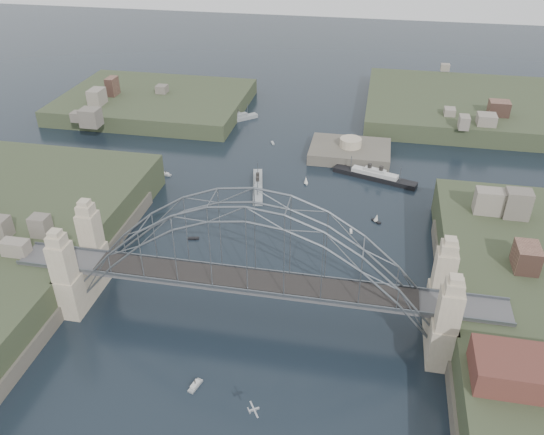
{
  "coord_description": "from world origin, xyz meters",
  "views": [
    {
      "loc": [
        17.4,
        -71.41,
        66.35
      ],
      "look_at": [
        0.0,
        18.0,
        10.0
      ],
      "focal_mm": 36.33,
      "sensor_mm": 36.0,
      "label": 1
    }
  ],
  "objects_px": {
    "naval_cruiser_near": "(258,186)",
    "ocean_liner": "(374,176)",
    "fort_island": "(349,157)",
    "naval_cruiser_far": "(234,119)",
    "bridge": "(251,262)"
  },
  "relations": [
    {
      "from": "fort_island",
      "to": "naval_cruiser_near",
      "type": "xyz_separation_m",
      "value": [
        -21.22,
        -23.27,
        1.14
      ]
    },
    {
      "from": "fort_island",
      "to": "ocean_liner",
      "type": "relative_size",
      "value": 1.0
    },
    {
      "from": "bridge",
      "to": "naval_cruiser_near",
      "type": "xyz_separation_m",
      "value": [
        -9.22,
        46.73,
        -11.52
      ]
    },
    {
      "from": "fort_island",
      "to": "ocean_liner",
      "type": "height_order",
      "value": "fort_island"
    },
    {
      "from": "naval_cruiser_far",
      "to": "ocean_liner",
      "type": "bearing_deg",
      "value": -34.67
    },
    {
      "from": "bridge",
      "to": "fort_island",
      "type": "height_order",
      "value": "bridge"
    },
    {
      "from": "ocean_liner",
      "to": "fort_island",
      "type": "bearing_deg",
      "value": 120.32
    },
    {
      "from": "fort_island",
      "to": "naval_cruiser_far",
      "type": "bearing_deg",
      "value": 153.58
    },
    {
      "from": "naval_cruiser_near",
      "to": "fort_island",
      "type": "bearing_deg",
      "value": 47.64
    },
    {
      "from": "ocean_liner",
      "to": "naval_cruiser_far",
      "type": "bearing_deg",
      "value": 145.33
    },
    {
      "from": "bridge",
      "to": "ocean_liner",
      "type": "relative_size",
      "value": 3.84
    },
    {
      "from": "bridge",
      "to": "ocean_liner",
      "type": "height_order",
      "value": "bridge"
    },
    {
      "from": "ocean_liner",
      "to": "bridge",
      "type": "bearing_deg",
      "value": -108.51
    },
    {
      "from": "naval_cruiser_near",
      "to": "ocean_liner",
      "type": "height_order",
      "value": "ocean_liner"
    },
    {
      "from": "fort_island",
      "to": "ocean_liner",
      "type": "distance_m",
      "value": 14.46
    }
  ]
}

